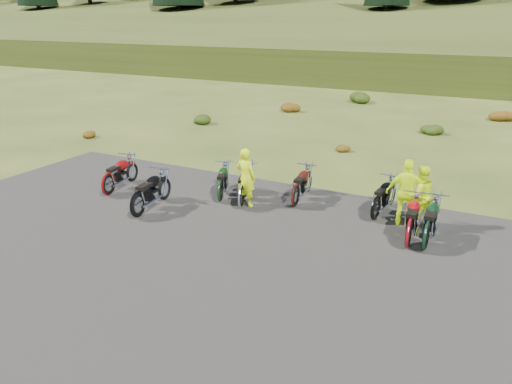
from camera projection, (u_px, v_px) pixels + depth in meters
The scene contains 22 objects.
ground at pixel (250, 228), 14.03m from camera, with size 300.00×300.00×0.00m, color #374818.
gravel_pad at pixel (212, 257), 12.36m from camera, with size 20.00×12.00×0.04m, color black.
hill_slope at pixel (461, 68), 55.74m from camera, with size 300.00×46.00×3.00m, color #354216, non-canonical shape.
hill_plateau at pixel (495, 42), 105.79m from camera, with size 300.00×90.00×9.17m, color #354216.
shrub_0 at pixel (91, 133), 24.20m from camera, with size 0.77×0.77×0.45m, color #72350E.
shrub_1 at pixel (201, 118), 27.33m from camera, with size 1.03×1.03×0.61m, color black.
shrub_2 at pixel (289, 106), 30.46m from camera, with size 1.30×1.30×0.77m, color #72350E.
shrub_3 at pixel (361, 96), 33.59m from camera, with size 1.56×1.56×0.92m, color black.
shrub_4 at pixel (341, 146), 21.80m from camera, with size 0.77×0.77×0.45m, color #72350E.
shrub_5 at pixel (431, 128), 24.93m from camera, with size 1.03×1.03×0.61m, color black.
shrub_6 at pixel (501, 114), 28.06m from camera, with size 1.30×1.30×0.77m, color #72350E.
motorcycle_0 at pixel (139, 218), 14.76m from camera, with size 2.24×0.75×1.18m, color black, non-canonical shape.
motorcycle_1 at pixel (110, 196), 16.55m from camera, with size 2.14×0.71×1.12m, color maroon, non-canonical shape.
motorcycle_2 at pixel (220, 202), 15.96m from camera, with size 1.99×0.66×1.04m, color black, non-canonical shape.
motorcycle_3 at pixel (241, 208), 15.46m from camera, with size 2.15×0.72×1.12m, color #A3A2A7, non-canonical shape.
motorcycle_4 at pixel (295, 207), 15.58m from camera, with size 2.05×0.68×1.07m, color #45110B, non-canonical shape.
motorcycle_5 at pixel (375, 221), 14.53m from camera, with size 2.07×0.69×1.09m, color black, non-canonical shape.
motorcycle_6 at pixel (407, 248), 12.84m from camera, with size 2.18×0.73×1.14m, color maroon, non-canonical shape.
motorcycle_7 at pixel (424, 250), 12.72m from camera, with size 2.17×0.72×1.14m, color black, non-canonical shape.
person_middle at pixel (246, 178), 15.33m from camera, with size 0.67×0.44×1.84m, color #D1F20C.
person_right_a at pixel (420, 196), 13.96m from camera, with size 0.84×0.66×1.73m, color #D1F20C.
person_right_b at pixel (407, 194), 13.91m from camera, with size 1.12×0.47×1.92m, color #D1F20C.
Camera 1 is at (6.12, -11.32, 5.69)m, focal length 35.00 mm.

